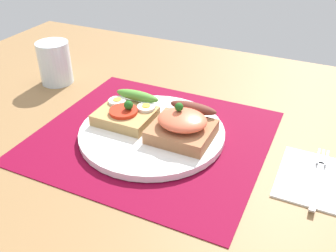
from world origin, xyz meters
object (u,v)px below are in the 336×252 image
plate (152,132)px  napkin (319,178)px  sandwich_egg_tomato (128,112)px  drinking_glass (55,63)px  sandwich_salmon (183,125)px  fork (319,175)px

plate → napkin: (27.14, 0.19, -0.58)cm
plate → sandwich_egg_tomato: sandwich_egg_tomato is taller
sandwich_egg_tomato → napkin: bearing=-2.0°
sandwich_egg_tomato → drinking_glass: (-23.02, 9.02, 1.60)cm
sandwich_salmon → fork: (21.57, -0.03, -2.83)cm
fork → drinking_glass: size_ratio=1.63×
plate → napkin: plate is taller
plate → sandwich_salmon: size_ratio=2.39×
sandwich_egg_tomato → fork: size_ratio=0.66×
sandwich_salmon → drinking_glass: size_ratio=1.15×
plate → napkin: size_ratio=1.94×
sandwich_egg_tomato → drinking_glass: size_ratio=1.07×
sandwich_egg_tomato → fork: 32.59cm
plate → sandwich_salmon: sandwich_salmon is taller
plate → sandwich_salmon: bearing=3.4°
sandwich_egg_tomato → sandwich_salmon: size_ratio=0.93×
fork → sandwich_egg_tomato: bearing=178.2°
plate → fork: size_ratio=1.68×
plate → sandwich_egg_tomato: bearing=166.2°
sandwich_salmon → napkin: 21.90cm
sandwich_salmon → drinking_glass: drinking_glass is taller
plate → sandwich_egg_tomato: 5.97cm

